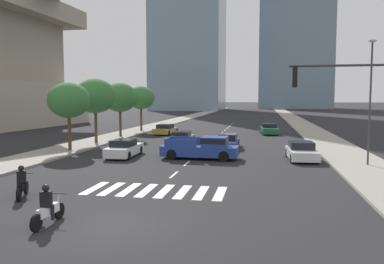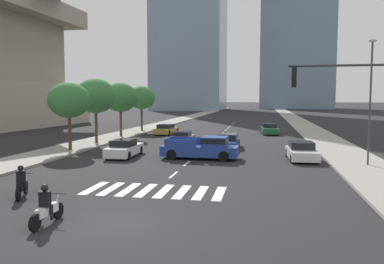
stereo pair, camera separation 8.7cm
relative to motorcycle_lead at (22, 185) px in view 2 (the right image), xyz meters
name	(u,v)px [view 2 (the right image)]	position (x,y,z in m)	size (l,w,h in m)	color
ground_plane	(114,226)	(5.59, -3.00, -0.58)	(800.00, 800.00, 0.00)	#232326
sidewalk_east	(325,140)	(17.18, 27.00, -0.51)	(4.00, 260.00, 0.15)	gray
sidewalk_west	(117,136)	(-5.99, 27.00, -0.51)	(4.00, 260.00, 0.15)	gray
crosswalk_near	(155,191)	(5.59, 2.30, -0.58)	(6.75, 2.79, 0.01)	silver
lane_divider_center	(219,136)	(5.59, 30.30, -0.58)	(0.14, 50.00, 0.01)	silver
motorcycle_lead	(22,185)	(0.00, 0.00, 0.00)	(1.02, 1.95, 1.49)	black
motorcycle_trailing	(47,209)	(3.22, -3.31, 0.00)	(0.70, 2.07, 1.49)	black
pickup_truck	(203,148)	(6.42, 12.45, 0.23)	(5.69, 2.14, 1.67)	navy
sedan_gold_0	(166,130)	(-1.07, 30.85, 0.00)	(2.30, 4.71, 1.25)	#B28E38
sedan_white_1	(124,149)	(0.27, 12.49, 0.03)	(1.91, 4.64, 1.33)	silver
sedan_blue_2	(228,142)	(7.67, 18.83, 0.00)	(1.87, 4.68, 1.28)	navy
sedan_green_3	(270,129)	(11.54, 33.45, 0.02)	(2.30, 4.75, 1.31)	#1E6038
sedan_gold_4	(182,138)	(2.89, 21.62, -0.02)	(1.88, 4.59, 1.22)	#B28E38
sedan_white_5	(302,152)	(13.52, 13.31, 0.02)	(2.11, 4.42, 1.32)	silver
traffic_signal_near	(358,102)	(14.61, 1.55, 3.75)	(4.84, 0.28, 6.09)	#333335
street_lamp_east	(371,93)	(17.48, 11.00, 4.21)	(0.50, 0.24, 8.07)	#3F3F42
street_tree_nearest	(69,100)	(-5.19, 14.32, 3.71)	(3.46, 3.46, 5.63)	#4C3823
street_tree_second	(96,96)	(-5.19, 19.54, 4.09)	(3.91, 3.91, 6.20)	#4C3823
street_tree_third	(120,97)	(-5.19, 26.14, 3.96)	(3.88, 3.88, 6.06)	#4C3823
street_tree_fourth	(142,98)	(-5.19, 33.88, 3.94)	(3.60, 3.60, 5.92)	#4C3823
office_tower_center_skyline	(297,9)	(24.02, 156.98, 41.45)	(29.87, 21.42, 93.45)	#7A93A8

